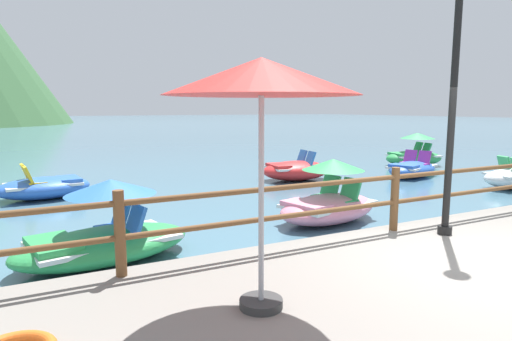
% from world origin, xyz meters
% --- Properties ---
extents(ground_plane, '(200.00, 200.00, 0.00)m').
position_xyz_m(ground_plane, '(0.00, 40.00, 0.00)').
color(ground_plane, '#477084').
extents(dock_railing, '(23.92, 0.12, 0.95)m').
position_xyz_m(dock_railing, '(0.00, 1.55, 0.98)').
color(dock_railing, brown).
rests_on(dock_railing, promenade_dock).
extents(lamp_post, '(0.28, 0.28, 3.90)m').
position_xyz_m(lamp_post, '(0.51, 1.05, 2.76)').
color(lamp_post, black).
rests_on(lamp_post, promenade_dock).
extents(beach_umbrella, '(1.70, 1.70, 2.24)m').
position_xyz_m(beach_umbrella, '(-2.97, 0.18, 2.45)').
color(beach_umbrella, '#B2B2B7').
rests_on(beach_umbrella, promenade_dock).
extents(pedal_boat_0, '(2.32, 1.57, 0.87)m').
position_xyz_m(pedal_boat_0, '(-4.59, 8.64, 0.28)').
color(pedal_boat_0, blue).
rests_on(pedal_boat_0, ground).
extents(pedal_boat_1, '(2.30, 1.57, 0.91)m').
position_xyz_m(pedal_boat_1, '(2.45, 8.16, 0.32)').
color(pedal_boat_1, red).
rests_on(pedal_boat_1, ground).
extents(pedal_boat_2, '(2.55, 1.78, 1.24)m').
position_xyz_m(pedal_boat_2, '(0.34, 3.61, 0.41)').
color(pedal_boat_2, pink).
rests_on(pedal_boat_2, ground).
extents(pedal_boat_4, '(2.51, 1.85, 0.85)m').
position_xyz_m(pedal_boat_4, '(6.18, 7.00, 0.27)').
color(pedal_boat_4, blue).
rests_on(pedal_boat_4, ground).
extents(pedal_boat_5, '(2.77, 1.85, 1.20)m').
position_xyz_m(pedal_boat_5, '(-3.90, 3.29, 0.39)').
color(pedal_boat_5, green).
rests_on(pedal_boat_5, ground).
extents(pedal_boat_7, '(2.52, 1.83, 1.28)m').
position_xyz_m(pedal_boat_7, '(8.34, 8.93, 0.44)').
color(pedal_boat_7, green).
rests_on(pedal_boat_7, ground).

